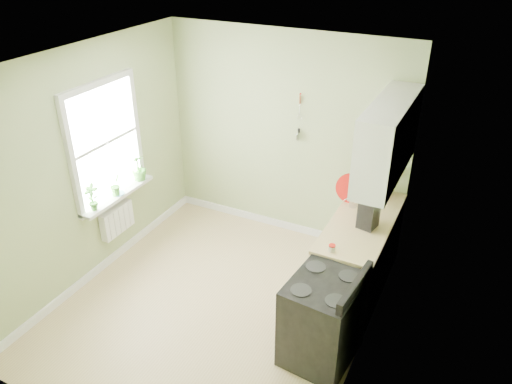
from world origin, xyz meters
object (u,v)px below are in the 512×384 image
at_px(kettle, 354,200).
at_px(coffee_maker, 368,215).
at_px(stand_mixer, 376,181).
at_px(stove, 322,320).

distance_m(kettle, coffee_maker, 0.43).
distance_m(stand_mixer, kettle, 0.46).
relative_size(kettle, coffee_maker, 0.54).
xyz_separation_m(stand_mixer, kettle, (-0.14, -0.43, -0.08)).
distance_m(stove, kettle, 1.52).
distance_m(stove, stand_mixer, 1.94).
height_order(stove, coffee_maker, coffee_maker).
distance_m(stove, coffee_maker, 1.23).
xyz_separation_m(stove, coffee_maker, (0.09, 1.07, 0.61)).
bearing_deg(kettle, stove, -83.21).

